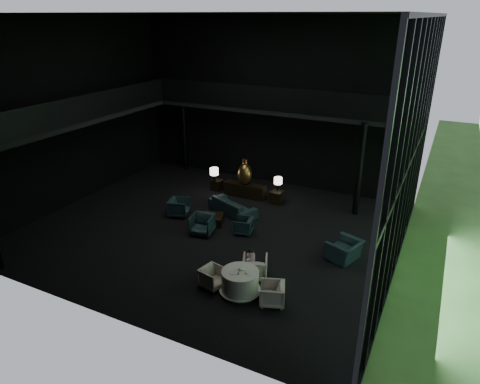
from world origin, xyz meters
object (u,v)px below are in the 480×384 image
at_px(coffee_table, 213,219).
at_px(child, 251,257).
at_px(console, 245,190).
at_px(bronze_urn, 245,174).
at_px(table_lamp_left, 214,172).
at_px(window_armchair, 345,247).
at_px(sofa, 233,203).
at_px(lounge_armchair_west, 179,206).
at_px(table_lamp_right, 278,181).
at_px(side_table_left, 217,185).
at_px(dining_chair_west, 213,277).
at_px(lounge_armchair_east, 243,226).
at_px(lounge_armchair_south, 202,223).
at_px(dining_chair_east, 272,293).
at_px(dining_table, 240,283).
at_px(side_table_right, 276,197).
at_px(dining_chair_north, 255,266).

bearing_deg(coffee_table, child, -42.53).
height_order(console, bronze_urn, bronze_urn).
relative_size(table_lamp_left, window_armchair, 0.60).
height_order(sofa, coffee_table, sofa).
distance_m(sofa, lounge_armchair_west, 2.29).
distance_m(console, table_lamp_right, 1.75).
bearing_deg(window_armchair, side_table_left, -98.76).
bearing_deg(window_armchair, sofa, -88.85).
height_order(table_lamp_left, dining_chair_west, table_lamp_left).
relative_size(table_lamp_right, coffee_table, 0.75).
bearing_deg(lounge_armchair_east, table_lamp_right, 167.06).
height_order(lounge_armchair_east, coffee_table, lounge_armchair_east).
distance_m(lounge_armchair_south, child, 3.51).
bearing_deg(child, sofa, -55.60).
bearing_deg(dining_chair_east, dining_table, -114.42).
relative_size(side_table_left, table_lamp_right, 0.82).
distance_m(table_lamp_left, side_table_right, 3.28).
xyz_separation_m(side_table_left, side_table_right, (3.20, -0.16, 0.03)).
height_order(table_lamp_right, window_armchair, table_lamp_right).
bearing_deg(dining_chair_west, table_lamp_left, 41.64).
relative_size(side_table_right, sofa, 0.22).
distance_m(bronze_urn, child, 6.67).
bearing_deg(side_table_right, lounge_armchair_south, -110.17).
bearing_deg(dining_chair_north, window_armchair, -156.26).
height_order(table_lamp_right, dining_chair_east, table_lamp_right).
bearing_deg(dining_chair_north, dining_chair_west, 25.93).
xyz_separation_m(lounge_armchair_east, dining_chair_east, (2.72, -3.60, 0.04)).
height_order(table_lamp_right, coffee_table, table_lamp_right).
bearing_deg(side_table_right, window_armchair, -41.34).
height_order(table_lamp_right, child, table_lamp_right).
relative_size(table_lamp_left, side_table_right, 1.21).
bearing_deg(table_lamp_right, lounge_armchair_south, -109.57).
distance_m(table_lamp_left, sofa, 2.69).
bearing_deg(dining_chair_north, lounge_armchair_west, -51.57).
bearing_deg(side_table_right, console, 179.11).
xyz_separation_m(console, bronze_urn, (0.00, -0.03, 0.84)).
relative_size(bronze_urn, dining_chair_north, 1.44).
distance_m(lounge_armchair_west, dining_chair_west, 5.43).
distance_m(table_lamp_right, lounge_armchair_west, 4.58).
xyz_separation_m(side_table_right, window_armchair, (3.95, -3.47, 0.22)).
xyz_separation_m(bronze_urn, dining_chair_east, (4.24, -6.89, -0.81)).
distance_m(dining_chair_north, dining_chair_west, 1.45).
xyz_separation_m(side_table_left, window_armchair, (7.15, -3.63, 0.25)).
bearing_deg(lounge_armchair_south, coffee_table, 85.03).
xyz_separation_m(table_lamp_left, dining_chair_west, (3.84, -6.85, -0.68)).
distance_m(bronze_urn, side_table_right, 1.83).
relative_size(side_table_left, window_armchair, 0.45).
height_order(table_lamp_left, dining_table, table_lamp_left).
height_order(sofa, dining_chair_north, sofa).
height_order(bronze_urn, dining_chair_north, bronze_urn).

